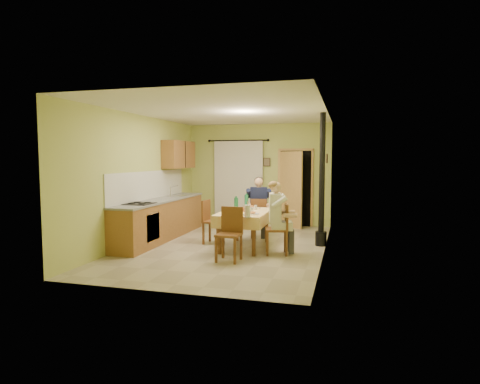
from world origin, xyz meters
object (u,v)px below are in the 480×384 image
(chair_left, at_px, (213,230))
(man_right, at_px, (277,209))
(chair_near, at_px, (229,245))
(dining_table, at_px, (245,230))
(stove_flue, at_px, (322,198))
(chair_far, at_px, (259,225))
(man_far, at_px, (259,200))
(chair_right, at_px, (277,239))

(chair_left, relative_size, man_right, 0.68)
(chair_near, relative_size, man_right, 0.70)
(dining_table, height_order, stove_flue, stove_flue)
(chair_far, xyz_separation_m, chair_near, (-0.05, -2.26, 0.00))
(chair_far, relative_size, stove_flue, 0.33)
(chair_far, bearing_deg, dining_table, -103.98)
(chair_near, xyz_separation_m, man_far, (0.05, 2.27, 0.59))
(man_right, bearing_deg, chair_far, 11.34)
(chair_right, relative_size, chair_left, 1.03)
(chair_left, bearing_deg, chair_far, 143.47)
(chair_far, distance_m, chair_near, 2.26)
(chair_near, distance_m, chair_left, 1.54)
(chair_near, height_order, man_far, man_far)
(man_far, xyz_separation_m, stove_flue, (1.47, -0.53, 0.15))
(dining_table, relative_size, man_far, 1.14)
(dining_table, xyz_separation_m, stove_flue, (1.51, 0.62, 0.64))
(chair_near, relative_size, man_far, 0.70)
(chair_far, xyz_separation_m, chair_right, (0.70, -1.51, 0.00))
(man_far, bearing_deg, chair_near, -103.07)
(chair_far, xyz_separation_m, stove_flue, (1.47, -0.52, 0.74))
(dining_table, bearing_deg, man_far, 87.71)
(chair_far, bearing_deg, chair_left, -143.63)
(chair_far, xyz_separation_m, man_right, (0.69, -1.51, 0.59))
(chair_near, xyz_separation_m, stove_flue, (1.52, 1.73, 0.73))
(chair_right, bearing_deg, man_right, 90.00)
(dining_table, distance_m, man_far, 1.26)
(chair_right, xyz_separation_m, man_right, (-0.01, -0.00, 0.59))
(chair_near, bearing_deg, chair_right, -132.20)
(chair_right, height_order, chair_left, chair_right)
(chair_right, height_order, man_right, man_right)
(chair_right, xyz_separation_m, man_far, (-0.70, 1.52, 0.59))
(chair_right, relative_size, man_right, 0.70)
(stove_flue, bearing_deg, chair_far, 160.51)
(dining_table, xyz_separation_m, chair_near, (-0.01, -1.11, -0.09))
(stove_flue, bearing_deg, chair_near, -131.29)
(chair_right, height_order, stove_flue, stove_flue)
(chair_right, relative_size, stove_flue, 0.35)
(chair_near, bearing_deg, chair_far, -88.25)
(stove_flue, bearing_deg, man_far, 160.13)
(chair_near, xyz_separation_m, man_right, (0.74, 0.74, 0.59))
(man_far, bearing_deg, dining_table, -103.84)
(man_right, bearing_deg, stove_flue, -51.37)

